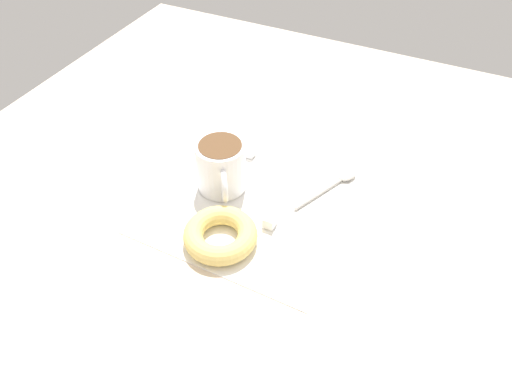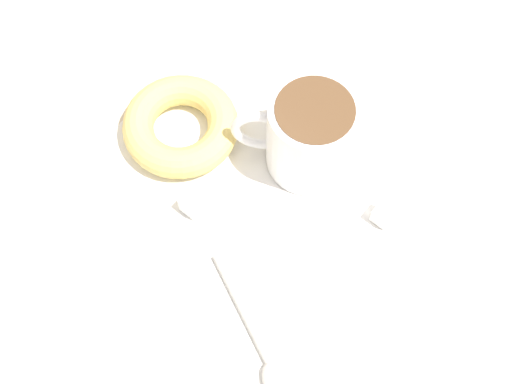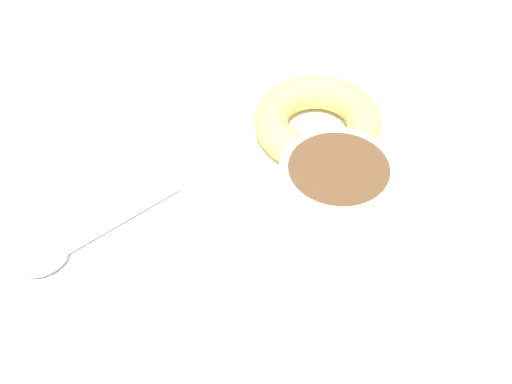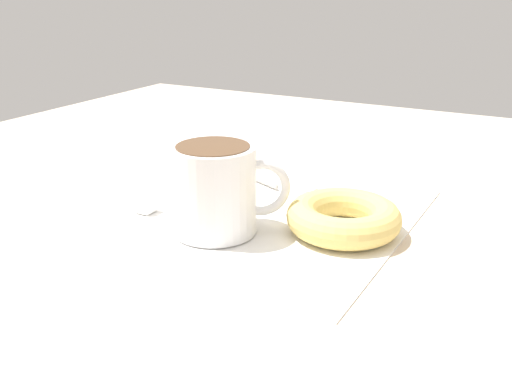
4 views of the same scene
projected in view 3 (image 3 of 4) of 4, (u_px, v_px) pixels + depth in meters
The scene contains 7 objects.
ground_plane at pixel (240, 212), 59.28cm from camera, with size 120.00×120.00×2.00cm, color beige.
napkin at pixel (256, 210), 57.94cm from camera, with size 31.66×31.66×0.30cm, color white.
coffee_cup at pixel (333, 205), 52.08cm from camera, with size 8.64×10.57×8.70cm.
donut at pixel (318, 122), 62.67cm from camera, with size 11.25×11.25×3.02cm, color #E5C66B.
spoon at pixel (71, 248), 54.59cm from camera, with size 7.16×13.58×0.90cm.
sugar_cube at pixel (271, 328), 49.22cm from camera, with size 1.75×1.75×1.75cm, color white.
sugar_cube_extra at pixel (232, 153), 60.94cm from camera, with size 1.80×1.80×1.80cm, color white.
Camera 3 is at (-18.27, 34.29, 43.83)cm, focal length 50.00 mm.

